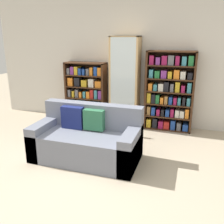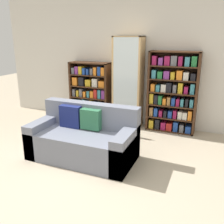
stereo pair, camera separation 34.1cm
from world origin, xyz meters
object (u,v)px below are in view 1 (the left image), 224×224
Objects in this scene: wine_bottle at (135,130)px; bookshelf_right at (169,92)px; couch at (87,140)px; bookshelf_left at (87,93)px; display_cabinet at (125,83)px.

bookshelf_right is at bearing 50.02° from wine_bottle.
wine_bottle is (0.54, 1.09, -0.16)m from couch.
bookshelf_right reaches higher than wine_bottle.
couch is at bearing -66.43° from bookshelf_left.
display_cabinet reaches higher than wine_bottle.
couch is 1.03× the size of bookshelf_right.
bookshelf_left is at bearing -179.99° from bookshelf_right.
wine_bottle is at bearing 63.81° from couch.
couch reaches higher than wine_bottle.
wine_bottle is (1.29, -0.63, -0.50)m from bookshelf_left.
bookshelf_right is 4.71× the size of wine_bottle.
display_cabinet is at bearing -178.96° from bookshelf_right.
bookshelf_left is 0.95m from display_cabinet.
display_cabinet is at bearing 85.11° from couch.
bookshelf_right is at bearing 58.22° from couch.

